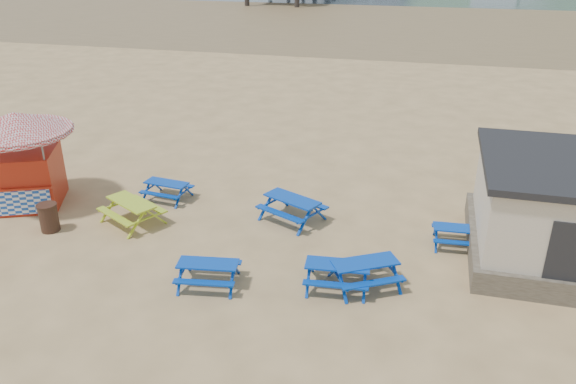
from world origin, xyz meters
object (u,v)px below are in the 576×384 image
(picnic_table_yellow, at_px, (132,212))
(ice_cream_kiosk, at_px, (20,147))
(picnic_table_blue_a, at_px, (167,191))
(litter_bin, at_px, (49,217))
(picnic_table_blue_b, at_px, (292,209))

(picnic_table_yellow, height_order, ice_cream_kiosk, ice_cream_kiosk)
(picnic_table_blue_a, xyz_separation_m, litter_bin, (-2.72, -3.27, 0.15))
(ice_cream_kiosk, bearing_deg, picnic_table_blue_a, -5.16)
(picnic_table_yellow, relative_size, litter_bin, 2.56)
(picnic_table_yellow, bearing_deg, ice_cream_kiosk, -157.39)
(picnic_table_yellow, bearing_deg, picnic_table_blue_a, 110.58)
(picnic_table_blue_a, relative_size, litter_bin, 1.83)
(picnic_table_blue_a, distance_m, ice_cream_kiosk, 5.34)
(picnic_table_blue_b, relative_size, picnic_table_yellow, 1.01)
(ice_cream_kiosk, bearing_deg, picnic_table_blue_b, -17.37)
(picnic_table_yellow, xyz_separation_m, litter_bin, (-2.42, -1.19, 0.08))
(picnic_table_blue_b, xyz_separation_m, picnic_table_yellow, (-5.26, -1.58, -0.01))
(picnic_table_yellow, height_order, litter_bin, litter_bin)
(picnic_table_blue_a, relative_size, picnic_table_yellow, 0.72)
(picnic_table_blue_b, bearing_deg, ice_cream_kiosk, -148.22)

